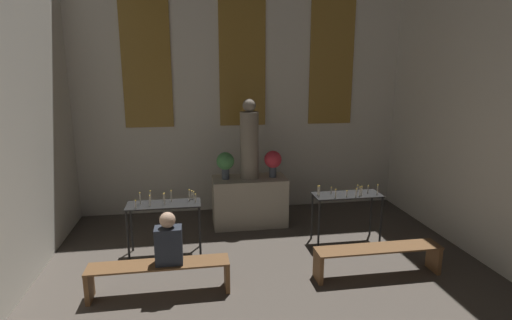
{
  "coord_description": "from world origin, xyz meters",
  "views": [
    {
      "loc": [
        -1.08,
        1.68,
        3.0
      ],
      "look_at": [
        0.0,
        8.31,
        1.48
      ],
      "focal_mm": 28.0,
      "sensor_mm": 36.0,
      "label": 1
    }
  ],
  "objects": [
    {
      "name": "candle_rack_left",
      "position": [
        -1.57,
        8.01,
        0.75
      ],
      "size": [
        1.19,
        0.46,
        1.08
      ],
      "color": "black",
      "rests_on": "ground_plane"
    },
    {
      "name": "pew_back_right",
      "position": [
        1.58,
        6.77,
        0.33
      ],
      "size": [
        1.89,
        0.36,
        0.45
      ],
      "color": "brown",
      "rests_on": "ground_plane"
    },
    {
      "name": "candle_rack_right",
      "position": [
        1.57,
        8.01,
        0.75
      ],
      "size": [
        1.19,
        0.46,
        1.07
      ],
      "color": "black",
      "rests_on": "ground_plane"
    },
    {
      "name": "statue",
      "position": [
        0.0,
        9.11,
        1.66
      ],
      "size": [
        0.35,
        0.35,
        1.53
      ],
      "color": "gray",
      "rests_on": "altar"
    },
    {
      "name": "wall_back",
      "position": [
        0.0,
        10.13,
        2.94
      ],
      "size": [
        7.09,
        0.16,
        5.81
      ],
      "color": "silver",
      "rests_on": "ground_plane"
    },
    {
      "name": "flower_vase_right",
      "position": [
        0.46,
        9.11,
        1.28
      ],
      "size": [
        0.34,
        0.34,
        0.52
      ],
      "color": "#4C5666",
      "rests_on": "altar"
    },
    {
      "name": "altar",
      "position": [
        0.0,
        9.11,
        0.47
      ],
      "size": [
        1.43,
        0.72,
        0.95
      ],
      "color": "#ADA38E",
      "rests_on": "ground_plane"
    },
    {
      "name": "pew_back_left",
      "position": [
        -1.58,
        6.77,
        0.33
      ],
      "size": [
        1.89,
        0.36,
        0.45
      ],
      "color": "brown",
      "rests_on": "ground_plane"
    },
    {
      "name": "person_seated",
      "position": [
        -1.44,
        6.77,
        0.77
      ],
      "size": [
        0.36,
        0.24,
        0.72
      ],
      "color": "#282D38",
      "rests_on": "pew_back_left"
    },
    {
      "name": "flower_vase_left",
      "position": [
        -0.46,
        9.11,
        1.28
      ],
      "size": [
        0.34,
        0.34,
        0.52
      ],
      "color": "#4C5666",
      "rests_on": "altar"
    }
  ]
}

